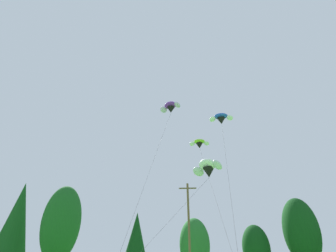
# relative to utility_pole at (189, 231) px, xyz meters

# --- Properties ---
(treeline_tree_b) EXTENTS (4.87, 4.87, 14.86)m
(treeline_tree_b) POSITION_rel_utility_pole_xyz_m (-26.36, 8.21, 3.09)
(treeline_tree_b) COLOR #472D19
(treeline_tree_b) RESTS_ON ground_plane
(treeline_tree_c) EXTENTS (5.50, 5.50, 13.70)m
(treeline_tree_c) POSITION_rel_utility_pole_xyz_m (-18.51, 6.67, 2.07)
(treeline_tree_c) COLOR #472D19
(treeline_tree_c) RESTS_ON ground_plane
(treeline_tree_d) EXTENTS (3.91, 3.91, 10.49)m
(treeline_tree_d) POSITION_rel_utility_pole_xyz_m (-8.10, 11.21, 0.35)
(treeline_tree_d) COLOR #472D19
(treeline_tree_d) RESTS_ON ground_plane
(treeline_tree_e) EXTENTS (4.18, 4.18, 8.81)m
(treeline_tree_e) POSITION_rel_utility_pole_xyz_m (0.83, 6.85, -0.89)
(treeline_tree_e) COLOR #472D19
(treeline_tree_e) RESTS_ON ground_plane
(treeline_tree_f) EXTENTS (4.07, 4.07, 8.42)m
(treeline_tree_f) POSITION_rel_utility_pole_xyz_m (10.14, 10.97, -1.13)
(treeline_tree_f) COLOR #472D19
(treeline_tree_f) RESTS_ON ground_plane
(treeline_tree_g) EXTENTS (5.01, 5.01, 11.88)m
(treeline_tree_g) POSITION_rel_utility_pole_xyz_m (16.35, 8.67, 0.97)
(treeline_tree_g) COLOR #472D19
(treeline_tree_g) RESTS_ON ground_plane
(utility_pole) EXTENTS (2.20, 0.26, 11.90)m
(utility_pole) POSITION_rel_utility_pole_xyz_m (0.00, 0.00, 0.00)
(utility_pole) COLOR brown
(utility_pole) RESTS_ON ground_plane
(parafoil_kite_high_purple) EXTENTS (4.88, 16.25, 22.84)m
(parafoil_kite_high_purple) POSITION_rel_utility_pole_xyz_m (-2.09, -0.41, 17.00)
(parafoil_kite_high_purple) COLOR purple
(parafoil_kite_mid_lime_white) EXTENTS (3.40, 22.64, 19.38)m
(parafoil_kite_mid_lime_white) POSITION_rel_utility_pole_xyz_m (2.28, 6.11, 14.05)
(parafoil_kite_mid_lime_white) COLOR #93D633
(parafoil_kite_far_white) EXTENTS (9.02, 10.63, 11.51)m
(parafoil_kite_far_white) POSITION_rel_utility_pole_xyz_m (2.08, -6.44, 5.42)
(parafoil_kite_far_white) COLOR white
(parafoil_kite_low_blue_white) EXTENTS (3.84, 14.14, 19.10)m
(parafoil_kite_low_blue_white) POSITION_rel_utility_pole_xyz_m (4.74, -2.40, 13.73)
(parafoil_kite_low_blue_white) COLOR blue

